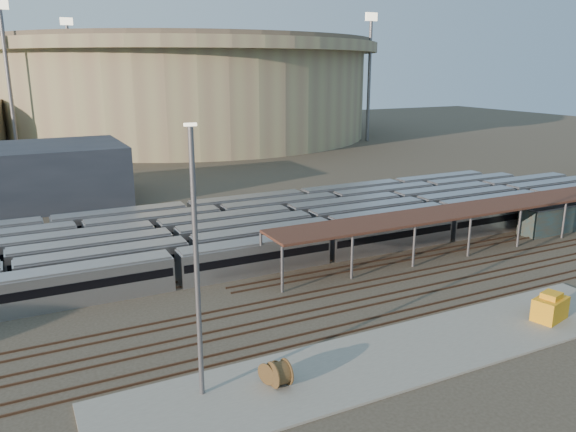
# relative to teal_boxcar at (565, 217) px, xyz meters

# --- Properties ---
(ground) EXTENTS (420.00, 420.00, 0.00)m
(ground) POSITION_rel_teal_boxcar_xyz_m (-38.73, -4.00, -1.86)
(ground) COLOR #383026
(ground) RESTS_ON ground
(apron) EXTENTS (50.00, 9.00, 0.20)m
(apron) POSITION_rel_teal_boxcar_xyz_m (-43.73, -19.00, -1.76)
(apron) COLOR gray
(apron) RESTS_ON ground
(subway_trains) EXTENTS (126.00, 23.90, 3.60)m
(subway_trains) POSITION_rel_teal_boxcar_xyz_m (-39.52, 14.50, -0.06)
(subway_trains) COLOR #B3B4B8
(subway_trains) RESTS_ON ground
(inspection_shed) EXTENTS (60.30, 6.00, 5.30)m
(inspection_shed) POSITION_rel_teal_boxcar_xyz_m (-16.73, 0.00, 3.12)
(inspection_shed) COLOR slate
(inspection_shed) RESTS_ON ground
(empty_tracks) EXTENTS (170.00, 9.62, 0.18)m
(empty_tracks) POSITION_rel_teal_boxcar_xyz_m (-38.73, -9.00, -1.77)
(empty_tracks) COLOR #4C3323
(empty_tracks) RESTS_ON ground
(stadium) EXTENTS (124.00, 124.00, 32.50)m
(stadium) POSITION_rel_teal_boxcar_xyz_m (-13.73, 136.00, 14.61)
(stadium) COLOR gray
(stadium) RESTS_ON ground
(floodlight_0) EXTENTS (4.00, 1.00, 38.40)m
(floodlight_0) POSITION_rel_teal_boxcar_xyz_m (-68.73, 106.00, 18.79)
(floodlight_0) COLOR slate
(floodlight_0) RESTS_ON ground
(floodlight_2) EXTENTS (4.00, 1.00, 38.40)m
(floodlight_2) POSITION_rel_teal_boxcar_xyz_m (31.27, 96.00, 18.79)
(floodlight_2) COLOR slate
(floodlight_2) RESTS_ON ground
(floodlight_3) EXTENTS (4.00, 1.00, 38.40)m
(floodlight_3) POSITION_rel_teal_boxcar_xyz_m (-48.73, 156.00, 18.79)
(floodlight_3) COLOR slate
(floodlight_3) RESTS_ON ground
(teal_boxcar) EXTENTS (16.00, 3.36, 3.72)m
(teal_boxcar) POSITION_rel_teal_boxcar_xyz_m (0.00, 0.00, 0.00)
(teal_boxcar) COLOR #1D3F48
(teal_boxcar) RESTS_ON ground
(cable_reel_west) EXTENTS (1.50, 1.90, 1.68)m
(cable_reel_west) POSITION_rel_teal_boxcar_xyz_m (-55.18, -18.33, -0.82)
(cable_reel_west) COLOR brown
(cable_reel_west) RESTS_ON apron
(cable_reel_east) EXTENTS (1.22, 2.06, 2.00)m
(cable_reel_east) POSITION_rel_teal_boxcar_xyz_m (-54.81, -18.89, -0.66)
(cable_reel_east) COLOR brown
(cable_reel_east) RESTS_ON apron
(yard_light_pole) EXTENTS (0.82, 0.36, 19.24)m
(yard_light_pole) POSITION_rel_teal_boxcar_xyz_m (-60.24, -17.31, 8.04)
(yard_light_pole) COLOR slate
(yard_light_pole) RESTS_ON apron
(yellow_equipment) EXTENTS (3.76, 2.86, 2.09)m
(yellow_equipment) POSITION_rel_teal_boxcar_xyz_m (-27.60, -19.95, -0.61)
(yellow_equipment) COLOR orange
(yellow_equipment) RESTS_ON apron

